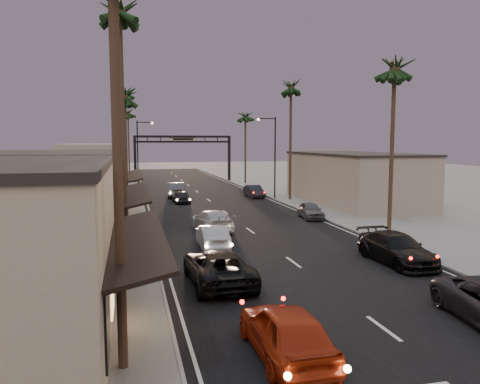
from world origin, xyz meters
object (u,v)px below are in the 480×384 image
streetlight_right (273,151)px  oncoming_silver (212,237)px  palm_ra (395,62)px  palm_lb (119,5)px  arch (183,147)px  curbside_black (397,249)px  palm_lc (124,91)px  palm_far (128,111)px  palm_rb (291,84)px  oncoming_red (286,331)px  palm_ld (125,91)px  streetlight_left (140,149)px  palm_rc (245,113)px  oncoming_pickup (218,267)px

streetlight_right → oncoming_silver: (-10.53, -21.85, -4.61)m
palm_ra → palm_lb: bearing=-173.4°
arch → curbside_black: 52.87m
palm_lc → palm_far: palm_far is taller
palm_lc → palm_rb: 19.07m
oncoming_red → arch: bearing=-94.7°
palm_lc → palm_ra: 20.99m
palm_ld → palm_far: bearing=89.3°
streetlight_right → palm_lc: palm_lc is taller
arch → palm_far: size_ratio=1.15×
palm_ld → curbside_black: size_ratio=2.63×
palm_lb → oncoming_silver: palm_lb is taller
palm_lb → palm_lc: size_ratio=1.25×
palm_lb → oncoming_red: palm_lb is taller
streetlight_left → palm_ld: 7.88m
oncoming_silver → streetlight_left: bearing=-83.2°
palm_rc → oncoming_silver: bearing=-106.6°
palm_lb → palm_rc: (17.20, 42.00, -2.92)m
palm_ld → palm_lc: bearing=-90.0°
streetlight_left → palm_rb: (15.52, -14.00, 7.09)m
oncoming_red → oncoming_pickup: (-0.61, 7.46, -0.03)m
palm_lb → palm_ld: 33.01m
streetlight_right → palm_ld: bearing=147.2°
palm_rc → streetlight_right: bearing=-95.1°
palm_ra → palm_rc: size_ratio=1.08×
streetlight_right → oncoming_silver: bearing=-115.7°
oncoming_red → oncoming_silver: (0.34, 14.40, -0.09)m
palm_far → oncoming_red: (4.36, -69.25, -10.64)m
palm_lc → curbside_black: palm_lc is taller
arch → palm_far: palm_far is taller
palm_far → oncoming_red: size_ratio=2.79×
palm_lc → oncoming_red: size_ratio=2.58×
streetlight_right → arch: bearing=105.5°
oncoming_red → oncoming_silver: bearing=-92.4°
palm_far → curbside_black: 62.80m
palm_ld → palm_rb: bearing=-32.6°
palm_lb → palm_ld: palm_lb is taller
oncoming_pickup → oncoming_red: bearing=93.5°
palm_rc → oncoming_pickup: 50.50m
streetlight_left → palm_rc: 17.42m
streetlight_right → oncoming_silver: streetlight_right is taller
palm_lb → palm_far: palm_lb is taller
palm_rc → palm_far: bearing=140.4°
oncoming_silver → curbside_black: bearing=149.1°
palm_rc → palm_far: size_ratio=0.92×
palm_lc → palm_rc: 32.86m
oncoming_pickup → curbside_black: (9.74, 1.38, 0.01)m
streetlight_left → palm_far: (-1.38, 20.00, 6.11)m
arch → oncoming_silver: arch is taller
palm_lc → palm_ra: (17.20, -12.00, 0.97)m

